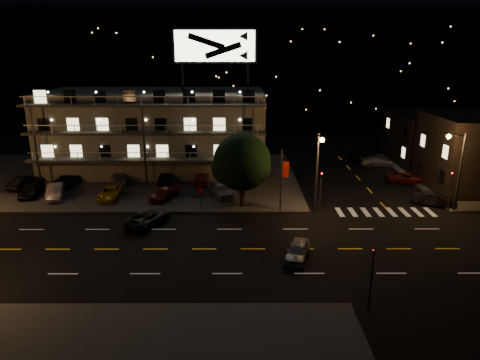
{
  "coord_description": "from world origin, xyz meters",
  "views": [
    {
      "loc": [
        0.83,
        -31.79,
        15.76
      ],
      "look_at": [
        0.97,
        8.0,
        3.46
      ],
      "focal_mm": 32.0,
      "sensor_mm": 36.0,
      "label": 1
    }
  ],
  "objects_px": {
    "lot_car_2": "(110,193)",
    "road_car_east": "(298,251)",
    "lot_car_4": "(221,190)",
    "road_car_west": "(148,218)",
    "tree": "(242,164)",
    "lot_car_7": "(118,178)",
    "side_car_0": "(435,199)"
  },
  "relations": [
    {
      "from": "road_car_east",
      "to": "lot_car_7",
      "type": "bearing_deg",
      "value": 152.81
    },
    {
      "from": "lot_car_2",
      "to": "lot_car_4",
      "type": "bearing_deg",
      "value": 2.47
    },
    {
      "from": "lot_car_7",
      "to": "side_car_0",
      "type": "xyz_separation_m",
      "value": [
        35.05,
        -7.46,
        -0.09
      ]
    },
    {
      "from": "lot_car_4",
      "to": "road_car_west",
      "type": "relative_size",
      "value": 0.88
    },
    {
      "from": "road_car_west",
      "to": "tree",
      "type": "bearing_deg",
      "value": -128.43
    },
    {
      "from": "lot_car_2",
      "to": "lot_car_7",
      "type": "relative_size",
      "value": 1.05
    },
    {
      "from": "lot_car_2",
      "to": "lot_car_4",
      "type": "xyz_separation_m",
      "value": [
        11.91,
        0.69,
        0.13
      ]
    },
    {
      "from": "lot_car_2",
      "to": "road_car_east",
      "type": "bearing_deg",
      "value": -37.38
    },
    {
      "from": "road_car_west",
      "to": "road_car_east",
      "type": "bearing_deg",
      "value": 176.69
    },
    {
      "from": "tree",
      "to": "road_car_east",
      "type": "bearing_deg",
      "value": -69.12
    },
    {
      "from": "lot_car_2",
      "to": "road_car_east",
      "type": "xyz_separation_m",
      "value": [
        18.49,
        -13.71,
        -0.11
      ]
    },
    {
      "from": "lot_car_4",
      "to": "road_car_west",
      "type": "distance_m",
      "value": 9.96
    },
    {
      "from": "lot_car_2",
      "to": "road_car_east",
      "type": "height_order",
      "value": "lot_car_2"
    },
    {
      "from": "side_car_0",
      "to": "road_car_east",
      "type": "height_order",
      "value": "side_car_0"
    },
    {
      "from": "tree",
      "to": "side_car_0",
      "type": "distance_m",
      "value": 20.6
    },
    {
      "from": "road_car_east",
      "to": "lot_car_4",
      "type": "bearing_deg",
      "value": 132.42
    },
    {
      "from": "lot_car_2",
      "to": "road_car_east",
      "type": "relative_size",
      "value": 1.16
    },
    {
      "from": "lot_car_4",
      "to": "road_car_east",
      "type": "relative_size",
      "value": 1.14
    },
    {
      "from": "lot_car_7",
      "to": "tree",
      "type": "bearing_deg",
      "value": 128.67
    },
    {
      "from": "tree",
      "to": "road_car_west",
      "type": "relative_size",
      "value": 1.53
    },
    {
      "from": "lot_car_7",
      "to": "road_car_west",
      "type": "height_order",
      "value": "lot_car_7"
    },
    {
      "from": "tree",
      "to": "lot_car_7",
      "type": "bearing_deg",
      "value": 151.96
    },
    {
      "from": "lot_car_4",
      "to": "tree",
      "type": "bearing_deg",
      "value": -77.79
    },
    {
      "from": "lot_car_2",
      "to": "lot_car_7",
      "type": "height_order",
      "value": "lot_car_2"
    },
    {
      "from": "tree",
      "to": "lot_car_2",
      "type": "distance_m",
      "value": 14.92
    },
    {
      "from": "tree",
      "to": "lot_car_2",
      "type": "bearing_deg",
      "value": 170.22
    },
    {
      "from": "road_car_west",
      "to": "lot_car_7",
      "type": "bearing_deg",
      "value": -39.38
    },
    {
      "from": "lot_car_4",
      "to": "road_car_west",
      "type": "xyz_separation_m",
      "value": [
        -6.4,
        -7.63,
        -0.21
      ]
    },
    {
      "from": "lot_car_4",
      "to": "road_car_east",
      "type": "height_order",
      "value": "lot_car_4"
    },
    {
      "from": "lot_car_4",
      "to": "road_car_east",
      "type": "distance_m",
      "value": 15.83
    },
    {
      "from": "lot_car_4",
      "to": "lot_car_7",
      "type": "height_order",
      "value": "lot_car_4"
    },
    {
      "from": "tree",
      "to": "lot_car_7",
      "type": "distance_m",
      "value": 17.27
    }
  ]
}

